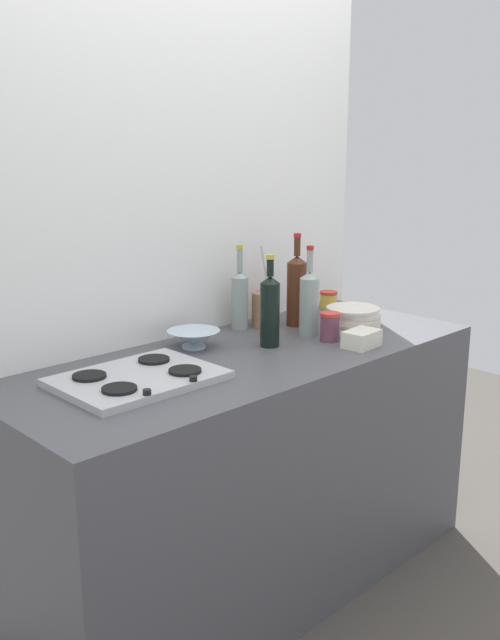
# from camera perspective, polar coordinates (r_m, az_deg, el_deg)

# --- Properties ---
(ground_plane) EXTENTS (6.00, 6.00, 0.00)m
(ground_plane) POSITION_cam_1_polar(r_m,az_deg,el_deg) (2.83, 0.00, -20.44)
(ground_plane) COLOR #47423D
(ground_plane) RESTS_ON ground
(counter_block) EXTENTS (1.80, 0.70, 0.90)m
(counter_block) POSITION_cam_1_polar(r_m,az_deg,el_deg) (2.61, 0.00, -12.25)
(counter_block) COLOR #4C4C51
(counter_block) RESTS_ON ground
(backsplash_panel) EXTENTS (1.90, 0.06, 2.23)m
(backsplash_panel) POSITION_cam_1_polar(r_m,az_deg,el_deg) (2.67, -5.70, 3.35)
(backsplash_panel) COLOR white
(backsplash_panel) RESTS_ON ground
(stovetop_hob) EXTENTS (0.48, 0.36, 0.04)m
(stovetop_hob) POSITION_cam_1_polar(r_m,az_deg,el_deg) (2.17, -9.14, -4.71)
(stovetop_hob) COLOR #B2B2B7
(stovetop_hob) RESTS_ON counter_block
(plate_stack) EXTENTS (0.22, 0.21, 0.09)m
(plate_stack) POSITION_cam_1_polar(r_m,az_deg,el_deg) (2.76, 8.44, 0.10)
(plate_stack) COLOR silver
(plate_stack) RESTS_ON counter_block
(wine_bottle_leftmost) EXTENTS (0.07, 0.07, 0.33)m
(wine_bottle_leftmost) POSITION_cam_1_polar(r_m,az_deg,el_deg) (2.50, 1.64, 0.85)
(wine_bottle_leftmost) COLOR black
(wine_bottle_leftmost) RESTS_ON counter_block
(wine_bottle_mid_left) EXTENTS (0.07, 0.07, 0.33)m
(wine_bottle_mid_left) POSITION_cam_1_polar(r_m,az_deg,el_deg) (2.74, -0.83, 1.80)
(wine_bottle_mid_left) COLOR gray
(wine_bottle_mid_left) RESTS_ON counter_block
(wine_bottle_mid_right) EXTENTS (0.08, 0.08, 0.37)m
(wine_bottle_mid_right) POSITION_cam_1_polar(r_m,az_deg,el_deg) (2.80, 3.83, 2.52)
(wine_bottle_mid_right) COLOR #472314
(wine_bottle_mid_right) RESTS_ON counter_block
(wine_bottle_rightmost) EXTENTS (0.07, 0.07, 0.34)m
(wine_bottle_rightmost) POSITION_cam_1_polar(r_m,az_deg,el_deg) (2.66, 4.85, 1.52)
(wine_bottle_rightmost) COLOR gray
(wine_bottle_rightmost) RESTS_ON counter_block
(mixing_bowl) EXTENTS (0.19, 0.19, 0.06)m
(mixing_bowl) POSITION_cam_1_polar(r_m,az_deg,el_deg) (2.50, -4.63, -1.48)
(mixing_bowl) COLOR silver
(mixing_bowl) RESTS_ON counter_block
(butter_dish) EXTENTS (0.14, 0.10, 0.06)m
(butter_dish) POSITION_cam_1_polar(r_m,az_deg,el_deg) (2.54, 9.12, -1.53)
(butter_dish) COLOR silver
(butter_dish) RESTS_ON counter_block
(utensil_crock) EXTENTS (0.10, 0.10, 0.33)m
(utensil_crock) POSITION_cam_1_polar(r_m,az_deg,el_deg) (2.79, 1.18, 0.95)
(utensil_crock) COLOR #996B4C
(utensil_crock) RESTS_ON counter_block
(condiment_jar_front) EXTENTS (0.08, 0.08, 0.08)m
(condiment_jar_front) POSITION_cam_1_polar(r_m,az_deg,el_deg) (3.13, 6.43, 1.66)
(condiment_jar_front) COLOR gold
(condiment_jar_front) RESTS_ON counter_block
(condiment_jar_rear) EXTENTS (0.07, 0.07, 0.11)m
(condiment_jar_rear) POSITION_cam_1_polar(r_m,az_deg,el_deg) (2.60, 6.54, -0.54)
(condiment_jar_rear) COLOR #66384C
(condiment_jar_rear) RESTS_ON counter_block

